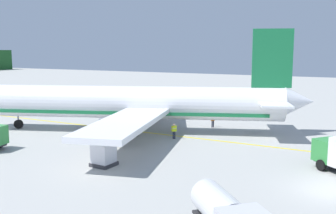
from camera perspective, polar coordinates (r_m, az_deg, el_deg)
airliner_foreground at (r=45.45m, az=-5.37°, el=0.57°), size 33.60×40.02×11.90m
cargo_container_near at (r=32.68m, az=-9.54°, el=-6.97°), size 1.84×1.84×2.02m
crew_marshaller at (r=41.83m, az=0.90°, el=-3.43°), size 0.50×0.46×1.66m
crew_loader_left at (r=48.31m, az=6.65°, el=-1.82°), size 0.47×0.49×1.73m
apron_guide_line at (r=44.01m, az=-0.24°, el=-4.13°), size 0.30×60.00×0.01m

